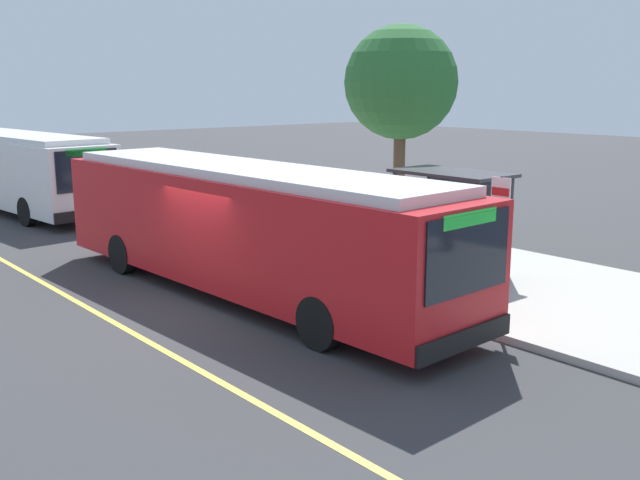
{
  "coord_description": "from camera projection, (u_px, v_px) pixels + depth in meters",
  "views": [
    {
      "loc": [
        13.19,
        -8.03,
        4.64
      ],
      "look_at": [
        1.8,
        1.64,
        1.48
      ],
      "focal_mm": 40.64,
      "sensor_mm": 36.0,
      "label": 1
    }
  ],
  "objects": [
    {
      "name": "route_sign_post",
      "position": [
        499.0,
        227.0,
        14.23
      ],
      "size": [
        0.44,
        0.08,
        2.8
      ],
      "color": "#333338",
      "rests_on": "sidewalk_curb"
    },
    {
      "name": "lane_stripe_center",
      "position": [
        116.0,
        324.0,
        14.49
      ],
      "size": [
        36.0,
        0.14,
        0.01
      ],
      "primitive_type": "cube",
      "color": "#E0D64C",
      "rests_on": "ground_plane"
    },
    {
      "name": "street_tree_near_shelter",
      "position": [
        401.0,
        83.0,
        21.68
      ],
      "size": [
        3.42,
        3.42,
        6.35
      ],
      "color": "brown",
      "rests_on": "sidewalk_curb"
    },
    {
      "name": "transit_bus_main",
      "position": [
        245.0,
        225.0,
        16.24
      ],
      "size": [
        12.34,
        3.01,
        2.95
      ],
      "color": "red",
      "rests_on": "ground_plane"
    },
    {
      "name": "ground_plane",
      "position": [
        210.0,
        303.0,
        15.88
      ],
      "size": [
        120.0,
        120.0,
        0.0
      ],
      "primitive_type": "plane",
      "color": "#38383A"
    },
    {
      "name": "transit_bus_second",
      "position": [
        14.0,
        168.0,
        27.64
      ],
      "size": [
        11.79,
        3.55,
        2.95
      ],
      "color": "white",
      "rests_on": "ground_plane"
    },
    {
      "name": "waiting_bench",
      "position": [
        453.0,
        252.0,
        18.01
      ],
      "size": [
        1.6,
        0.48,
        0.95
      ],
      "color": "brown",
      "rests_on": "sidewalk_curb"
    },
    {
      "name": "sidewalk_curb",
      "position": [
        399.0,
        259.0,
        19.67
      ],
      "size": [
        44.0,
        6.4,
        0.15
      ],
      "primitive_type": "cube",
      "color": "#B7B2A8",
      "rests_on": "ground_plane"
    },
    {
      "name": "pedestrian_commuter",
      "position": [
        379.0,
        238.0,
        17.22
      ],
      "size": [
        0.24,
        0.4,
        1.69
      ],
      "color": "#282D47",
      "rests_on": "sidewalk_curb"
    },
    {
      "name": "bus_shelter",
      "position": [
        449.0,
        199.0,
        18.07
      ],
      "size": [
        2.9,
        1.6,
        2.48
      ],
      "color": "#333338",
      "rests_on": "sidewalk_curb"
    }
  ]
}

